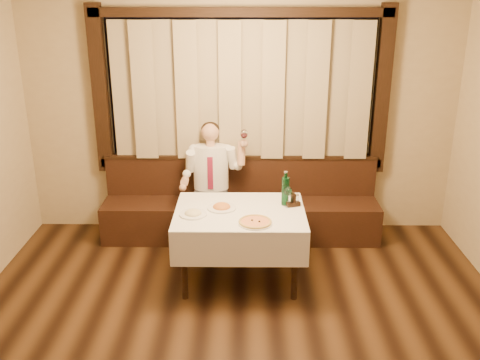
{
  "coord_description": "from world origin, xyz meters",
  "views": [
    {
      "loc": [
        0.04,
        -3.09,
        2.83
      ],
      "look_at": [
        0.0,
        1.9,
        1.0
      ],
      "focal_mm": 40.0,
      "sensor_mm": 36.0,
      "label": 1
    }
  ],
  "objects_px": {
    "pizza": "(255,222)",
    "seated_man": "(211,174)",
    "cruet_caddy": "(293,201)",
    "banquette": "(241,211)",
    "pasta_cream": "(193,211)",
    "pasta_red": "(222,205)",
    "green_bottle": "(285,191)",
    "dining_table": "(240,220)"
  },
  "relations": [
    {
      "from": "banquette",
      "to": "pasta_cream",
      "type": "relative_size",
      "value": 12.09
    },
    {
      "from": "green_bottle",
      "to": "banquette",
      "type": "bearing_deg",
      "value": 117.45
    },
    {
      "from": "banquette",
      "to": "cruet_caddy",
      "type": "xyz_separation_m",
      "value": [
        0.53,
        -0.91,
        0.5
      ]
    },
    {
      "from": "pasta_cream",
      "to": "green_bottle",
      "type": "relative_size",
      "value": 0.75
    },
    {
      "from": "banquette",
      "to": "green_bottle",
      "type": "xyz_separation_m",
      "value": [
        0.45,
        -0.87,
        0.6
      ]
    },
    {
      "from": "pasta_red",
      "to": "cruet_caddy",
      "type": "bearing_deg",
      "value": 5.82
    },
    {
      "from": "dining_table",
      "to": "pasta_red",
      "type": "relative_size",
      "value": 4.49
    },
    {
      "from": "dining_table",
      "to": "seated_man",
      "type": "bearing_deg",
      "value": 109.74
    },
    {
      "from": "pizza",
      "to": "pasta_cream",
      "type": "relative_size",
      "value": 1.22
    },
    {
      "from": "pasta_red",
      "to": "green_bottle",
      "type": "bearing_deg",
      "value": 9.9
    },
    {
      "from": "cruet_caddy",
      "to": "banquette",
      "type": "bearing_deg",
      "value": 100.75
    },
    {
      "from": "banquette",
      "to": "pizza",
      "type": "xyz_separation_m",
      "value": [
        0.14,
        -1.32,
        0.46
      ]
    },
    {
      "from": "pasta_red",
      "to": "pasta_cream",
      "type": "height_order",
      "value": "pasta_red"
    },
    {
      "from": "pasta_red",
      "to": "pasta_cream",
      "type": "distance_m",
      "value": 0.31
    },
    {
      "from": "dining_table",
      "to": "pizza",
      "type": "bearing_deg",
      "value": -64.26
    },
    {
      "from": "banquette",
      "to": "pasta_red",
      "type": "relative_size",
      "value": 11.3
    },
    {
      "from": "pasta_cream",
      "to": "seated_man",
      "type": "relative_size",
      "value": 0.19
    },
    {
      "from": "pasta_cream",
      "to": "pasta_red",
      "type": "bearing_deg",
      "value": 30.42
    },
    {
      "from": "pizza",
      "to": "cruet_caddy",
      "type": "relative_size",
      "value": 2.22
    },
    {
      "from": "pasta_red",
      "to": "pasta_cream",
      "type": "bearing_deg",
      "value": -149.58
    },
    {
      "from": "pasta_red",
      "to": "cruet_caddy",
      "type": "distance_m",
      "value": 0.71
    },
    {
      "from": "cruet_caddy",
      "to": "seated_man",
      "type": "bearing_deg",
      "value": 117.05
    },
    {
      "from": "green_bottle",
      "to": "cruet_caddy",
      "type": "distance_m",
      "value": 0.13
    },
    {
      "from": "dining_table",
      "to": "pasta_cream",
      "type": "height_order",
      "value": "pasta_cream"
    },
    {
      "from": "cruet_caddy",
      "to": "pasta_red",
      "type": "bearing_deg",
      "value": 166.26
    },
    {
      "from": "dining_table",
      "to": "pasta_red",
      "type": "xyz_separation_m",
      "value": [
        -0.18,
        0.04,
        0.14
      ]
    },
    {
      "from": "pasta_cream",
      "to": "seated_man",
      "type": "distance_m",
      "value": 1.05
    },
    {
      "from": "cruet_caddy",
      "to": "pasta_cream",
      "type": "bearing_deg",
      "value": 173.64
    },
    {
      "from": "dining_table",
      "to": "pasta_red",
      "type": "distance_m",
      "value": 0.23
    },
    {
      "from": "banquette",
      "to": "pizza",
      "type": "height_order",
      "value": "banquette"
    },
    {
      "from": "pizza",
      "to": "green_bottle",
      "type": "relative_size",
      "value": 0.92
    },
    {
      "from": "dining_table",
      "to": "green_bottle",
      "type": "relative_size",
      "value": 3.61
    },
    {
      "from": "pizza",
      "to": "pasta_cream",
      "type": "xyz_separation_m",
      "value": [
        -0.59,
        0.19,
        0.02
      ]
    },
    {
      "from": "pasta_cream",
      "to": "green_bottle",
      "type": "distance_m",
      "value": 0.94
    },
    {
      "from": "dining_table",
      "to": "pasta_cream",
      "type": "relative_size",
      "value": 4.8
    },
    {
      "from": "pizza",
      "to": "cruet_caddy",
      "type": "bearing_deg",
      "value": 47.29
    },
    {
      "from": "pizza",
      "to": "green_bottle",
      "type": "distance_m",
      "value": 0.57
    },
    {
      "from": "green_bottle",
      "to": "seated_man",
      "type": "distance_m",
      "value": 1.11
    },
    {
      "from": "banquette",
      "to": "pasta_cream",
      "type": "height_order",
      "value": "banquette"
    },
    {
      "from": "pizza",
      "to": "seated_man",
      "type": "distance_m",
      "value": 1.33
    },
    {
      "from": "dining_table",
      "to": "green_bottle",
      "type": "bearing_deg",
      "value": 18.87
    },
    {
      "from": "green_bottle",
      "to": "pizza",
      "type": "bearing_deg",
      "value": -123.97
    }
  ]
}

